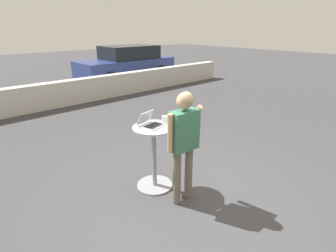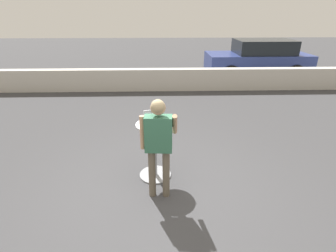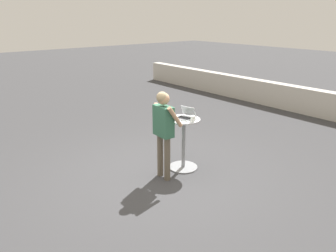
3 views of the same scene
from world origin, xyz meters
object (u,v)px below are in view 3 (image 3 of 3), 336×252
object	(u,v)px
coffee_mug	(193,119)
standing_person	(163,125)
laptop	(186,116)
cafe_table	(184,142)

from	to	relation	value
coffee_mug	standing_person	world-z (taller)	standing_person
laptop	cafe_table	bearing A→B (deg)	-76.46
cafe_table	standing_person	bearing A→B (deg)	-82.64
cafe_table	coffee_mug	size ratio (longest dim) A/B	8.26
cafe_table	standing_person	world-z (taller)	standing_person
cafe_table	laptop	size ratio (longest dim) A/B	2.67
coffee_mug	standing_person	bearing A→B (deg)	-105.30
cafe_table	standing_person	size ratio (longest dim) A/B	0.62
laptop	standing_person	world-z (taller)	standing_person
cafe_table	standing_person	distance (m)	0.73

